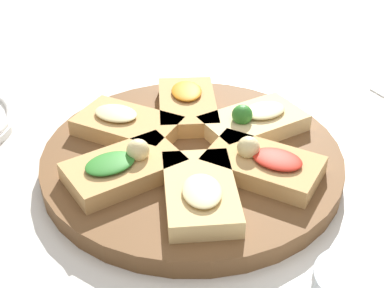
{
  "coord_description": "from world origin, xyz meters",
  "views": [
    {
      "loc": [
        -0.34,
        0.41,
        0.39
      ],
      "look_at": [
        0.0,
        0.0,
        0.03
      ],
      "focal_mm": 50.0,
      "sensor_mm": 36.0,
      "label": 1
    }
  ],
  "objects": [
    {
      "name": "ground_plane",
      "position": [
        0.0,
        0.0,
        0.0
      ],
      "size": [
        3.0,
        3.0,
        0.0
      ],
      "primitive_type": "plane",
      "color": "silver"
    },
    {
      "name": "focaccia_slice_3",
      "position": [
        -0.09,
        -0.02,
        0.04
      ],
      "size": [
        0.14,
        0.1,
        0.04
      ],
      "color": "tan",
      "rests_on": "serving_board"
    },
    {
      "name": "focaccia_slice_0",
      "position": [
        0.09,
        0.02,
        0.03
      ],
      "size": [
        0.14,
        0.1,
        0.03
      ],
      "color": "tan",
      "rests_on": "serving_board"
    },
    {
      "name": "focaccia_slice_4",
      "position": [
        -0.03,
        -0.09,
        0.04
      ],
      "size": [
        0.11,
        0.14,
        0.04
      ],
      "color": "#E5C689",
      "rests_on": "serving_board"
    },
    {
      "name": "focaccia_slice_1",
      "position": [
        0.03,
        0.09,
        0.04
      ],
      "size": [
        0.11,
        0.14,
        0.04
      ],
      "color": "tan",
      "rests_on": "serving_board"
    },
    {
      "name": "focaccia_slice_2",
      "position": [
        -0.07,
        0.07,
        0.03
      ],
      "size": [
        0.14,
        0.14,
        0.03
      ],
      "color": "#DBB775",
      "rests_on": "serving_board"
    },
    {
      "name": "serving_board",
      "position": [
        0.0,
        0.0,
        0.01
      ],
      "size": [
        0.36,
        0.36,
        0.02
      ],
      "primitive_type": "cylinder",
      "color": "brown",
      "rests_on": "ground_plane"
    },
    {
      "name": "focaccia_slice_5",
      "position": [
        0.06,
        -0.07,
        0.03
      ],
      "size": [
        0.14,
        0.14,
        0.03
      ],
      "color": "tan",
      "rests_on": "serving_board"
    }
  ]
}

